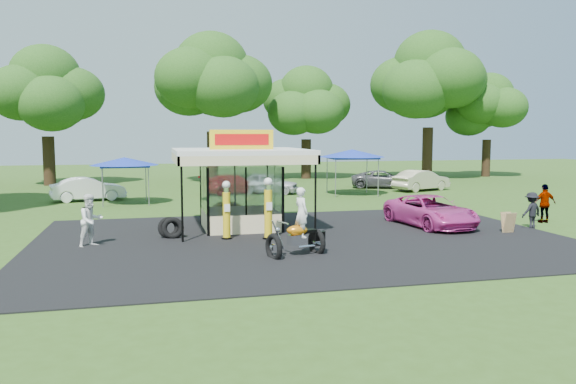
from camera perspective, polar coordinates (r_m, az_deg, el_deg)
name	(u,v)px	position (r m, az deg, el deg)	size (l,w,h in m)	color
ground	(320,250)	(19.54, 3.29, -5.92)	(120.00, 120.00, 0.00)	#314F18
asphalt_apron	(305,239)	(21.42, 1.72, -4.81)	(20.00, 14.00, 0.04)	black
gas_station_kiosk	(240,187)	(23.66, -4.89, 0.50)	(5.40, 5.40, 4.18)	white
gas_pump_left	(227,212)	(21.37, -6.26, -1.99)	(0.42, 0.42, 2.25)	black
gas_pump_right	(268,210)	(21.23, -2.02, -1.85)	(0.44, 0.44, 2.37)	black
motorcycle	(299,228)	(18.46, 1.17, -3.71)	(2.08, 1.43, 2.36)	black
spare_tires	(171,228)	(22.00, -11.82, -3.59)	(1.00, 0.60, 0.86)	black
a_frame_sign	(508,223)	(24.37, 21.47, -2.93)	(0.48, 0.43, 0.85)	#593819
kiosk_car	(233,211)	(25.98, -5.62, -1.91)	(1.13, 2.82, 0.96)	gold
pink_sedan	(431,211)	(25.10, 14.28, -1.89)	(2.24, 4.86, 1.35)	#D13897
spectator_west	(91,220)	(21.14, -19.39, -2.74)	(0.92, 0.72, 1.89)	white
spectator_east_a	(531,210)	(25.90, 23.50, -1.73)	(1.01, 0.58, 1.56)	black
spectator_east_b	(545,203)	(27.84, 24.64, -1.07)	(1.04, 0.43, 1.76)	gray
bg_car_a	(88,189)	(35.82, -19.64, 0.28)	(1.50, 4.30, 1.42)	white
bg_car_b	(234,184)	(37.78, -5.52, 0.79)	(1.83, 4.51, 1.31)	red
bg_car_c	(268,183)	(37.81, -2.09, 0.90)	(1.67, 4.14, 1.41)	silver
bg_car_d	(383,179)	(42.43, 9.64, 1.29)	(2.17, 4.69, 1.30)	#4E4E50
bg_car_e	(421,180)	(40.89, 13.39, 1.16)	(1.56, 4.47, 1.47)	#B8B28D
tent_west	(125,162)	(33.46, -16.27, 2.97)	(3.84, 3.84, 2.68)	gray
tent_east	(352,154)	(37.21, 6.53, 3.89)	(4.30, 4.30, 3.00)	gray
oak_far_b	(46,98)	(47.72, -23.34, 8.75)	(8.89, 8.89, 10.61)	black
oak_far_c	(212,90)	(46.62, -7.76, 10.25)	(10.14, 10.14, 11.95)	black
oak_far_d	(306,109)	(50.78, 1.87, 8.46)	(8.27, 8.27, 9.85)	black
oak_far_e	(429,87)	(52.04, 14.13, 10.31)	(10.74, 10.74, 12.78)	black
oak_far_f	(488,112)	(56.30, 19.63, 7.69)	(7.88, 7.88, 9.49)	black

